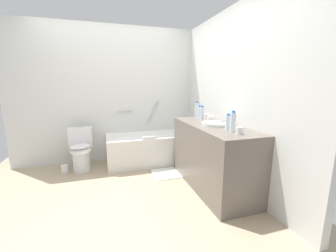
{
  "coord_description": "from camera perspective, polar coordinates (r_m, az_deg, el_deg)",
  "views": [
    {
      "loc": [
        -0.16,
        -2.6,
        1.4
      ],
      "look_at": [
        0.69,
        0.16,
        0.83
      ],
      "focal_mm": 22.29,
      "sensor_mm": 36.0,
      "label": 1
    }
  ],
  "objects": [
    {
      "name": "water_bottle_3",
      "position": [
        3.44,
        7.85,
        4.38
      ],
      "size": [
        0.06,
        0.06,
        0.26
      ],
      "color": "silver",
      "rests_on": "vanity_counter"
    },
    {
      "name": "toilet",
      "position": [
        3.73,
        -22.72,
        -6.06
      ],
      "size": [
        0.37,
        0.5,
        0.7
      ],
      "rotation": [
        0.0,
        0.0,
        -1.54
      ],
      "color": "white",
      "rests_on": "ground_plane"
    },
    {
      "name": "drinking_glass_0",
      "position": [
        3.16,
        10.43,
        2.34
      ],
      "size": [
        0.07,
        0.07,
        0.1
      ],
      "primitive_type": "cylinder",
      "color": "white",
      "rests_on": "vanity_counter"
    },
    {
      "name": "water_bottle_4",
      "position": [
        3.32,
        8.64,
        3.63
      ],
      "size": [
        0.06,
        0.06,
        0.21
      ],
      "color": "silver",
      "rests_on": "vanity_counter"
    },
    {
      "name": "drinking_glass_1",
      "position": [
        3.07,
        11.45,
        1.9
      ],
      "size": [
        0.08,
        0.08,
        0.08
      ],
      "primitive_type": "cylinder",
      "color": "white",
      "rests_on": "vanity_counter"
    },
    {
      "name": "water_bottle_0",
      "position": [
        2.56,
        16.1,
        0.92
      ],
      "size": [
        0.07,
        0.07,
        0.2
      ],
      "color": "silver",
      "rests_on": "vanity_counter"
    },
    {
      "name": "vanity_counter",
      "position": [
        2.96,
        11.98,
        -8.04
      ],
      "size": [
        0.59,
        1.5,
        0.87
      ],
      "primitive_type": "cube",
      "color": "#6B6056",
      "rests_on": "ground_plane"
    },
    {
      "name": "ground_plane",
      "position": [
        2.96,
        -12.56,
        -17.28
      ],
      "size": [
        4.04,
        4.04,
        0.0
      ],
      "primitive_type": "plane",
      "color": "tan"
    },
    {
      "name": "drinking_glass_2",
      "position": [
        2.39,
        18.9,
        -1.18
      ],
      "size": [
        0.08,
        0.08,
        0.08
      ],
      "primitive_type": "cylinder",
      "color": "white",
      "rests_on": "vanity_counter"
    },
    {
      "name": "wall_back_tiled",
      "position": [
        3.98,
        -14.97,
        8.17
      ],
      "size": [
        3.44,
        0.1,
        2.42
      ],
      "primitive_type": "cube",
      "color": "silver",
      "rests_on": "ground_plane"
    },
    {
      "name": "toilet_paper_roll",
      "position": [
        3.83,
        -26.41,
        -10.44
      ],
      "size": [
        0.11,
        0.11,
        0.12
      ],
      "primitive_type": "cylinder",
      "color": "white",
      "rests_on": "ground_plane"
    },
    {
      "name": "wall_right_mirror",
      "position": [
        3.13,
        16.61,
        7.34
      ],
      "size": [
        0.1,
        3.04,
        2.42
      ],
      "primitive_type": "cube",
      "color": "silver",
      "rests_on": "ground_plane"
    },
    {
      "name": "drinking_glass_3",
      "position": [
        2.67,
        16.37,
        0.28
      ],
      "size": [
        0.06,
        0.06,
        0.08
      ],
      "primitive_type": "cylinder",
      "color": "white",
      "rests_on": "vanity_counter"
    },
    {
      "name": "water_bottle_1",
      "position": [
        3.22,
        9.36,
        3.46
      ],
      "size": [
        0.07,
        0.07,
        0.22
      ],
      "color": "silver",
      "rests_on": "vanity_counter"
    },
    {
      "name": "bath_mat",
      "position": [
        3.44,
        1.18,
        -12.65
      ],
      "size": [
        0.62,
        0.43,
        0.01
      ],
      "primitive_type": "cube",
      "color": "white",
      "rests_on": "ground_plane"
    },
    {
      "name": "sink_basin",
      "position": [
        2.82,
        12.51,
        0.59
      ],
      "size": [
        0.33,
        0.33,
        0.04
      ],
      "primitive_type": "cylinder",
      "color": "white",
      "rests_on": "vanity_counter"
    },
    {
      "name": "sink_faucet",
      "position": [
        2.92,
        15.8,
        0.95
      ],
      "size": [
        0.12,
        0.15,
        0.06
      ],
      "color": "#A2A2A7",
      "rests_on": "vanity_counter"
    },
    {
      "name": "water_bottle_2",
      "position": [
        2.48,
        17.32,
        1.08
      ],
      "size": [
        0.07,
        0.07,
        0.24
      ],
      "color": "silver",
      "rests_on": "vanity_counter"
    },
    {
      "name": "bathtub",
      "position": [
        3.84,
        -4.39,
        -5.77
      ],
      "size": [
        1.59,
        0.69,
        1.1
      ],
      "color": "white",
      "rests_on": "ground_plane"
    }
  ]
}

